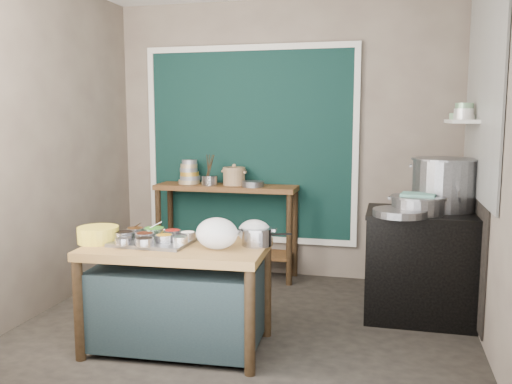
% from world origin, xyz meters
% --- Properties ---
extents(floor, '(3.50, 3.00, 0.02)m').
position_xyz_m(floor, '(0.00, 0.00, -0.01)').
color(floor, '#2E2923').
rests_on(floor, ground).
extents(back_wall, '(3.50, 0.02, 2.80)m').
position_xyz_m(back_wall, '(0.00, 1.51, 1.40)').
color(back_wall, '#786B5C').
rests_on(back_wall, floor).
extents(left_wall, '(0.02, 3.00, 2.80)m').
position_xyz_m(left_wall, '(-1.76, 0.00, 1.40)').
color(left_wall, '#786B5C').
rests_on(left_wall, floor).
extents(right_wall, '(0.02, 3.00, 2.80)m').
position_xyz_m(right_wall, '(1.76, 0.00, 1.40)').
color(right_wall, '#786B5C').
rests_on(right_wall, floor).
extents(curtain_panel, '(2.10, 0.02, 1.90)m').
position_xyz_m(curtain_panel, '(-0.35, 1.47, 1.35)').
color(curtain_panel, black).
rests_on(curtain_panel, back_wall).
extents(curtain_frame, '(2.22, 0.03, 2.02)m').
position_xyz_m(curtain_frame, '(-0.35, 1.46, 1.35)').
color(curtain_frame, beige).
rests_on(curtain_frame, back_wall).
extents(tile_panel, '(0.02, 1.70, 1.70)m').
position_xyz_m(tile_panel, '(1.74, 0.55, 1.85)').
color(tile_panel, '#B2B2AA').
rests_on(tile_panel, right_wall).
extents(soot_patch, '(0.01, 1.30, 1.30)m').
position_xyz_m(soot_patch, '(1.74, 0.65, 0.70)').
color(soot_patch, black).
rests_on(soot_patch, right_wall).
extents(wall_shelf, '(0.22, 0.70, 0.03)m').
position_xyz_m(wall_shelf, '(1.63, 0.85, 1.60)').
color(wall_shelf, beige).
rests_on(wall_shelf, right_wall).
extents(prep_table, '(1.29, 0.79, 0.75)m').
position_xyz_m(prep_table, '(-0.37, -0.50, 0.38)').
color(prep_table, brown).
rests_on(prep_table, floor).
extents(back_counter, '(1.45, 0.40, 0.95)m').
position_xyz_m(back_counter, '(-0.55, 1.28, 0.47)').
color(back_counter, brown).
rests_on(back_counter, floor).
extents(stove_block, '(0.90, 0.68, 0.85)m').
position_xyz_m(stove_block, '(1.35, 0.55, 0.42)').
color(stove_block, black).
rests_on(stove_block, floor).
extents(stove_top, '(0.92, 0.69, 0.03)m').
position_xyz_m(stove_top, '(1.35, 0.55, 0.86)').
color(stove_top, black).
rests_on(stove_top, stove_block).
extents(condiment_tray, '(0.54, 0.40, 0.02)m').
position_xyz_m(condiment_tray, '(-0.54, -0.51, 0.76)').
color(condiment_tray, gray).
rests_on(condiment_tray, prep_table).
extents(condiment_bowls, '(0.56, 0.42, 0.06)m').
position_xyz_m(condiment_bowls, '(-0.57, -0.50, 0.80)').
color(condiment_bowls, gray).
rests_on(condiment_bowls, condiment_tray).
extents(yellow_basin, '(0.34, 0.34, 0.11)m').
position_xyz_m(yellow_basin, '(-0.94, -0.56, 0.81)').
color(yellow_basin, gold).
rests_on(yellow_basin, prep_table).
extents(saucepan, '(0.29, 0.29, 0.12)m').
position_xyz_m(saucepan, '(0.18, -0.38, 0.81)').
color(saucepan, gray).
rests_on(saucepan, prep_table).
extents(plastic_bag_a, '(0.29, 0.24, 0.21)m').
position_xyz_m(plastic_bag_a, '(-0.06, -0.55, 0.86)').
color(plastic_bag_a, white).
rests_on(plastic_bag_a, prep_table).
extents(plastic_bag_b, '(0.26, 0.23, 0.17)m').
position_xyz_m(plastic_bag_b, '(0.16, -0.35, 0.84)').
color(plastic_bag_b, white).
rests_on(plastic_bag_b, prep_table).
extents(bowl_stack, '(0.22, 0.22, 0.25)m').
position_xyz_m(bowl_stack, '(-0.96, 1.30, 1.06)').
color(bowl_stack, tan).
rests_on(bowl_stack, back_counter).
extents(utensil_cup, '(0.17, 0.17, 0.10)m').
position_xyz_m(utensil_cup, '(-0.71, 1.23, 1.00)').
color(utensil_cup, gray).
rests_on(utensil_cup, back_counter).
extents(ceramic_crock, '(0.29, 0.29, 0.16)m').
position_xyz_m(ceramic_crock, '(-0.47, 1.30, 1.03)').
color(ceramic_crock, '#92754F').
rests_on(ceramic_crock, back_counter).
extents(wide_bowl, '(0.29, 0.29, 0.06)m').
position_xyz_m(wide_bowl, '(-0.25, 1.21, 0.98)').
color(wide_bowl, gray).
rests_on(wide_bowl, back_counter).
extents(stock_pot, '(0.61, 0.61, 0.42)m').
position_xyz_m(stock_pot, '(1.50, 0.68, 1.09)').
color(stock_pot, gray).
rests_on(stock_pot, stove_top).
extents(pot_lid, '(0.12, 0.40, 0.39)m').
position_xyz_m(pot_lid, '(1.57, 0.61, 1.07)').
color(pot_lid, gray).
rests_on(pot_lid, stove_top).
extents(steamer, '(0.46, 0.46, 0.14)m').
position_xyz_m(steamer, '(1.29, 0.43, 0.95)').
color(steamer, gray).
rests_on(steamer, stove_top).
extents(green_cloth, '(0.29, 0.24, 0.02)m').
position_xyz_m(green_cloth, '(1.29, 0.43, 1.03)').
color(green_cloth, slate).
rests_on(green_cloth, steamer).
extents(shallow_pan, '(0.52, 0.52, 0.05)m').
position_xyz_m(shallow_pan, '(1.15, 0.28, 0.91)').
color(shallow_pan, gray).
rests_on(shallow_pan, stove_top).
extents(shelf_bowl_stack, '(0.17, 0.17, 0.13)m').
position_xyz_m(shelf_bowl_stack, '(1.63, 0.77, 1.68)').
color(shelf_bowl_stack, silver).
rests_on(shelf_bowl_stack, wall_shelf).
extents(shelf_bowl_green, '(0.19, 0.19, 0.05)m').
position_xyz_m(shelf_bowl_green, '(1.63, 1.11, 1.64)').
color(shelf_bowl_green, gray).
rests_on(shelf_bowl_green, wall_shelf).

